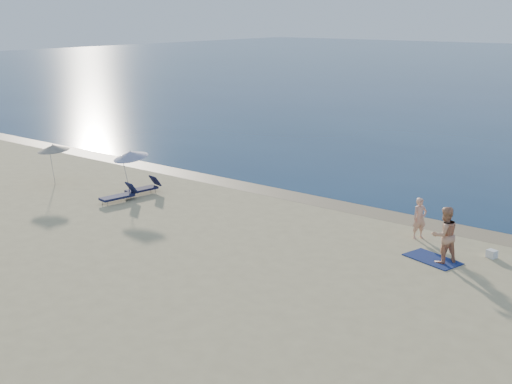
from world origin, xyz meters
TOP-DOWN VIEW (x-y plane):
  - wet_sand_strip at (0.00, 19.40)m, footprint 240.00×1.60m
  - person_left at (3.22, 17.49)m, footprint 0.62×0.68m
  - person_right at (4.86, 15.73)m, footprint 1.15×1.20m
  - beach_towel at (4.51, 15.76)m, footprint 2.05×1.49m
  - white_bag at (6.03, 17.17)m, footprint 0.39×0.36m
  - umbrella_near at (-9.98, 15.24)m, footprint 2.01×2.02m
  - umbrella_far at (-14.16, 14.04)m, footprint 2.04×2.05m
  - lounger_left at (-9.40, 15.46)m, footprint 0.84×1.76m
  - lounger_right at (-9.31, 13.92)m, footprint 0.85×1.79m

SIDE VIEW (x-z plane):
  - wet_sand_strip at x=0.00m, z-range 0.00..0.00m
  - beach_towel at x=4.51m, z-range 0.00..0.03m
  - white_bag at x=6.03m, z-range 0.00..0.27m
  - lounger_left at x=-9.40m, z-range -0.10..0.65m
  - lounger_right at x=-9.31m, z-range -0.10..0.66m
  - person_left at x=3.22m, z-range 0.00..1.55m
  - person_right at x=4.86m, z-range 0.00..1.94m
  - umbrella_far at x=-14.16m, z-range 0.77..2.81m
  - umbrella_near at x=-9.98m, z-range 0.74..2.86m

